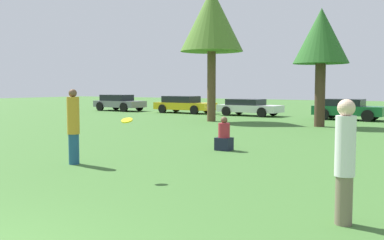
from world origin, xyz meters
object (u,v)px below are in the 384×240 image
(person_thrower, at_px, (73,126))
(bystander_sitting, at_px, (224,137))
(parked_car_white, at_px, (249,107))
(person_catcher, at_px, (345,159))
(tree_1, at_px, (321,38))
(frisbee, at_px, (127,120))
(parked_car_grey, at_px, (119,102))
(parked_car_green, at_px, (348,109))
(tree_0, at_px, (212,21))
(parked_car_yellow, at_px, (184,104))

(person_thrower, xyz_separation_m, bystander_sitting, (2.10, 4.09, -0.55))
(person_thrower, relative_size, parked_car_white, 0.45)
(bystander_sitting, distance_m, parked_car_white, 16.00)
(person_catcher, height_order, tree_1, tree_1)
(frisbee, distance_m, parked_car_grey, 26.10)
(parked_car_green, bearing_deg, frisbee, -88.85)
(frisbee, distance_m, tree_1, 14.48)
(parked_car_white, bearing_deg, person_catcher, -60.17)
(tree_0, distance_m, parked_car_yellow, 9.13)
(parked_car_grey, bearing_deg, parked_car_green, 1.50)
(bystander_sitting, height_order, tree_0, tree_0)
(parked_car_green, bearing_deg, bystander_sitting, -89.85)
(bystander_sitting, height_order, parked_car_yellow, parked_car_yellow)
(parked_car_grey, distance_m, parked_car_green, 17.70)
(bystander_sitting, distance_m, parked_car_grey, 22.66)
(tree_1, xyz_separation_m, parked_car_white, (-6.20, 5.44, -3.66))
(person_thrower, bearing_deg, bystander_sitting, 74.28)
(bystander_sitting, bearing_deg, tree_0, 121.17)
(person_thrower, relative_size, tree_1, 0.33)
(person_thrower, height_order, parked_car_green, person_thrower)
(person_catcher, bearing_deg, parked_car_green, -66.60)
(person_thrower, height_order, person_catcher, person_thrower)
(tree_0, height_order, tree_1, tree_0)
(person_catcher, xyz_separation_m, parked_car_yellow, (-15.90, 20.49, -0.28))
(person_catcher, relative_size, parked_car_green, 0.45)
(tree_1, distance_m, parked_car_yellow, 13.23)
(bystander_sitting, xyz_separation_m, tree_0, (-5.75, 9.50, 5.13))
(person_catcher, bearing_deg, tree_0, -43.50)
(tree_0, bearing_deg, bystander_sitting, -58.83)
(person_thrower, relative_size, frisbee, 7.56)
(frisbee, relative_size, parked_car_green, 0.06)
(tree_0, height_order, parked_car_white, tree_0)
(parked_car_yellow, distance_m, parked_car_green, 11.67)
(parked_car_yellow, relative_size, parked_car_green, 1.16)
(parked_car_grey, relative_size, parked_car_green, 1.06)
(person_catcher, distance_m, parked_car_white, 22.98)
(tree_0, xyz_separation_m, parked_car_yellow, (-5.40, 5.50, -4.89))
(frisbee, xyz_separation_m, parked_car_white, (-6.07, 19.60, -0.64))
(person_catcher, xyz_separation_m, tree_0, (-10.50, 14.99, 4.61))
(person_catcher, distance_m, tree_0, 18.87)
(frisbee, height_order, parked_car_grey, frisbee)
(parked_car_grey, xyz_separation_m, parked_car_yellow, (6.04, 0.23, -0.04))
(person_thrower, bearing_deg, parked_car_green, 93.46)
(tree_1, bearing_deg, person_catcher, -73.37)
(person_catcher, relative_size, tree_1, 0.31)
(tree_0, distance_m, parked_car_white, 7.30)
(bystander_sitting, xyz_separation_m, tree_1, (0.30, 9.43, 3.84))
(bystander_sitting, bearing_deg, person_thrower, -117.19)
(parked_car_grey, xyz_separation_m, parked_car_green, (17.70, -0.22, -0.04))
(person_catcher, height_order, frisbee, person_catcher)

